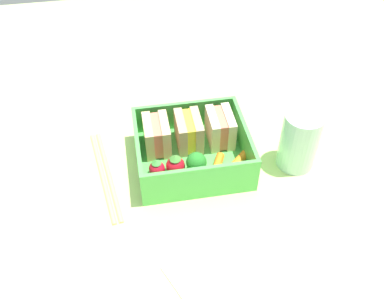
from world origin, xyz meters
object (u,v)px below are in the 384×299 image
strawberry_far_left (175,165)px  broccoli_floret (198,163)px  chopstick_pair (105,174)px  folded_napkin (215,270)px  sandwich_center_left (189,132)px  carrot_stick_far_left (238,163)px  drinking_glass (299,140)px  sandwich_left (157,135)px  strawberry_left (157,168)px  sandwich_center (220,128)px  carrot_stick_left (217,166)px

strawberry_far_left → broccoli_floret: size_ratio=0.87×
chopstick_pair → folded_napkin: (13.03, -18.54, -0.15)cm
sandwich_center_left → carrot_stick_far_left: (6.39, -6.23, -1.81)cm
chopstick_pair → drinking_glass: drinking_glass is taller
sandwich_left → strawberry_left: sandwich_left is taller
sandwich_center → carrot_stick_far_left: sandwich_center is taller
sandwich_center_left → carrot_stick_far_left: bearing=-44.3°
sandwich_center_left → sandwich_center: 5.01cm
carrot_stick_left → sandwich_center_left: bearing=117.9°
strawberry_left → folded_napkin: strawberry_left is taller
sandwich_center_left → carrot_stick_far_left: size_ratio=1.21×
sandwich_center → broccoli_floret: 8.13cm
strawberry_far_left → drinking_glass: bearing=-0.2°
broccoli_floret → strawberry_left: bearing=171.6°
carrot_stick_left → drinking_glass: bearing=1.3°
sandwich_center → strawberry_left: (-10.74, -5.71, -1.23)cm
strawberry_left → strawberry_far_left: (2.77, -0.09, 0.22)cm
broccoli_floret → carrot_stick_left: size_ratio=0.85×
broccoli_floret → chopstick_pair: broccoli_floret is taller
strawberry_far_left → sandwich_center_left: bearing=62.9°
strawberry_far_left → chopstick_pair: bearing=168.0°
sandwich_left → chopstick_pair: bearing=-157.1°
carrot_stick_far_left → chopstick_pair: size_ratio=0.26×
strawberry_far_left → sandwich_left: bearing=109.4°
sandwich_left → strawberry_left: 5.89cm
sandwich_left → carrot_stick_left: 10.49cm
sandwich_center_left → chopstick_pair: (-13.47, -3.58, -3.41)cm
strawberry_left → strawberry_far_left: size_ratio=0.87×
strawberry_far_left → carrot_stick_left: bearing=-3.3°
sandwich_center_left → folded_napkin: bearing=-91.1°
sandwich_left → carrot_stick_far_left: (11.40, -6.23, -1.81)cm
sandwich_center → strawberry_far_left: 9.91cm
carrot_stick_far_left → folded_napkin: carrot_stick_far_left is taller
sandwich_center → chopstick_pair: bearing=-169.0°
sandwich_left → folded_napkin: size_ratio=0.50×
sandwich_left → carrot_stick_far_left: 13.12cm
broccoli_floret → drinking_glass: 15.53cm
strawberry_left → drinking_glass: drinking_glass is taller
sandwich_center_left → folded_napkin: (-0.44, -22.11, -3.56)cm
sandwich_center_left → strawberry_far_left: (-2.97, -5.80, -1.01)cm
sandwich_center_left → strawberry_far_left: size_ratio=1.71×
chopstick_pair → carrot_stick_far_left: bearing=-7.6°
strawberry_left → chopstick_pair: (-7.74, 2.14, -2.18)cm
carrot_stick_far_left → folded_napkin: 17.37cm
sandwich_center_left → strawberry_left: bearing=-135.1°
sandwich_center → strawberry_far_left: sandwich_center is taller
carrot_stick_left → chopstick_pair: (-16.73, 2.58, -1.48)cm
chopstick_pair → drinking_glass: bearing=-4.5°
carrot_stick_far_left → drinking_glass: 9.76cm
drinking_glass → folded_napkin: size_ratio=0.82×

